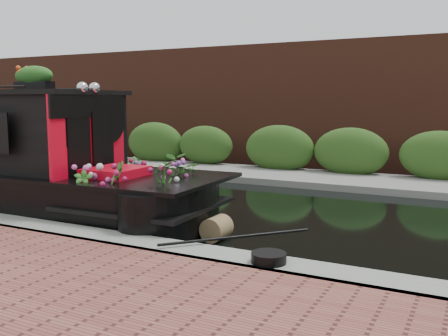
% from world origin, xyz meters
% --- Properties ---
extents(ground, '(80.00, 80.00, 0.00)m').
position_xyz_m(ground, '(0.00, 0.00, 0.00)').
color(ground, black).
rests_on(ground, ground).
extents(near_bank_coping, '(40.00, 0.60, 0.50)m').
position_xyz_m(near_bank_coping, '(0.00, -3.30, 0.00)').
color(near_bank_coping, gray).
rests_on(near_bank_coping, ground).
extents(far_bank_path, '(40.00, 2.40, 0.34)m').
position_xyz_m(far_bank_path, '(0.00, 4.20, 0.00)').
color(far_bank_path, gray).
rests_on(far_bank_path, ground).
extents(far_hedge, '(40.00, 1.10, 2.80)m').
position_xyz_m(far_hedge, '(0.00, 5.10, 0.00)').
color(far_hedge, '#2D511B').
rests_on(far_hedge, ground).
extents(far_brick_wall, '(40.00, 1.00, 8.00)m').
position_xyz_m(far_brick_wall, '(0.00, 7.20, 0.00)').
color(far_brick_wall, '#5A2C1E').
rests_on(far_brick_wall, ground).
extents(rope_fender, '(0.37, 0.44, 0.37)m').
position_xyz_m(rope_fender, '(1.90, -2.00, 0.19)').
color(rope_fender, olive).
rests_on(rope_fender, ground).
extents(coiled_mooring_rope, '(0.42, 0.42, 0.12)m').
position_xyz_m(coiled_mooring_rope, '(3.32, -3.33, 0.31)').
color(coiled_mooring_rope, black).
rests_on(coiled_mooring_rope, near_bank_coping).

